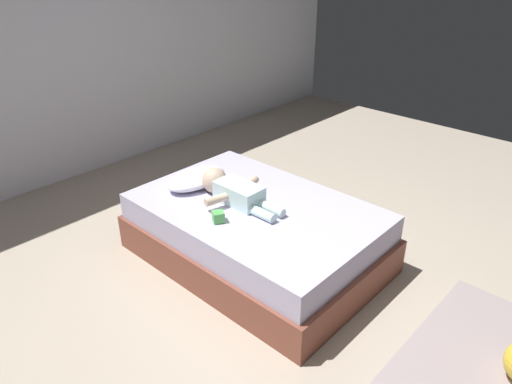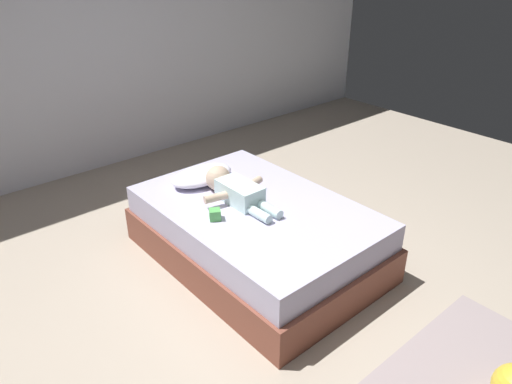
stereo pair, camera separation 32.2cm
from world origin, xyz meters
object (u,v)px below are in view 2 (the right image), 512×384
(bed, at_px, (256,233))
(pillow, at_px, (202,175))
(baby, at_px, (234,189))
(toothbrush, at_px, (260,187))
(toy_block, at_px, (215,215))

(bed, distance_m, pillow, 0.61)
(baby, distance_m, toothbrush, 0.25)
(bed, height_order, toothbrush, toothbrush)
(bed, distance_m, baby, 0.35)
(pillow, bearing_deg, toy_block, -116.62)
(toy_block, bearing_deg, baby, 28.05)
(pillow, distance_m, toothbrush, 0.45)
(pillow, height_order, baby, baby)
(baby, xyz_separation_m, toy_block, (-0.27, -0.15, -0.04))
(bed, xyz_separation_m, toy_block, (-0.33, 0.03, 0.26))
(toothbrush, bearing_deg, pillow, 125.53)
(bed, relative_size, toy_block, 17.65)
(toothbrush, bearing_deg, toy_block, -164.18)
(bed, xyz_separation_m, toothbrush, (0.19, 0.17, 0.24))
(pillow, distance_m, toy_block, 0.57)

